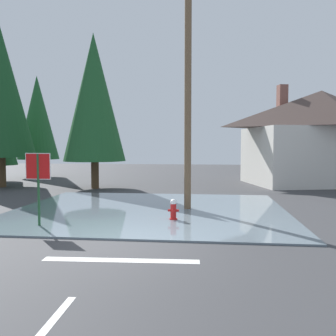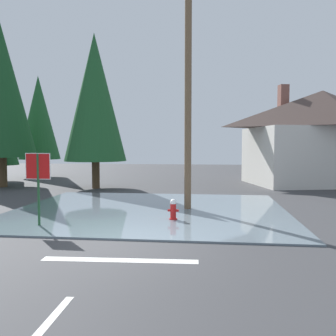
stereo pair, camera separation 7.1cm
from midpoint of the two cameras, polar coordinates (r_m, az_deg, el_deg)
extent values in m
cube|color=#38383A|center=(10.09, -6.84, -11.88)|extent=(80.00, 80.00, 0.10)
cube|color=slate|center=(14.60, -2.80, -6.68)|extent=(10.88, 9.28, 0.06)
cube|color=silver|center=(8.55, -7.50, -14.39)|extent=(3.64, 0.47, 0.01)
cylinder|color=#1E4C28|center=(12.22, -19.83, -3.42)|extent=(0.08, 0.08, 2.38)
cube|color=white|center=(12.15, -19.91, 0.27)|extent=(0.85, 0.05, 0.85)
cube|color=red|center=(12.15, -19.91, 0.27)|extent=(0.80, 0.06, 0.80)
cylinder|color=red|center=(12.61, 1.00, -8.25)|extent=(0.28, 0.28, 0.09)
cylinder|color=red|center=(12.55, 1.00, -6.91)|extent=(0.20, 0.20, 0.51)
sphere|color=white|center=(12.50, 1.00, -5.49)|extent=(0.22, 0.22, 0.22)
cylinder|color=red|center=(12.56, 0.32, -6.79)|extent=(0.09, 0.08, 0.08)
cylinder|color=red|center=(12.54, 1.68, -6.81)|extent=(0.09, 0.08, 0.08)
cylinder|color=red|center=(12.41, 0.93, -6.92)|extent=(0.10, 0.09, 0.10)
cylinder|color=brown|center=(14.69, 3.37, 12.71)|extent=(0.28, 0.28, 9.92)
cube|color=beige|center=(26.38, 23.35, 1.76)|extent=(10.30, 7.80, 3.84)
pyramid|color=#473833|center=(26.48, 23.52, 8.63)|extent=(11.12, 8.42, 2.49)
cube|color=brown|center=(26.42, 18.01, 10.12)|extent=(0.72, 0.72, 2.24)
cylinder|color=#4C3823|center=(24.98, -24.84, -0.56)|extent=(0.53, 0.53, 1.92)
cone|color=#194723|center=(25.19, -25.17, 11.64)|extent=(4.27, 4.27, 8.75)
cylinder|color=#4C3823|center=(22.37, -11.37, -1.04)|extent=(0.47, 0.47, 1.69)
cone|color=#1E5128|center=(22.48, -11.52, 11.00)|extent=(3.76, 3.76, 7.72)
cylinder|color=#4C3823|center=(28.95, -25.21, -0.74)|extent=(0.34, 0.34, 1.21)
cylinder|color=#4C3823|center=(31.59, -19.71, -0.01)|extent=(0.42, 0.42, 1.51)
cone|color=#1E5128|center=(31.62, -19.88, 7.58)|extent=(3.35, 3.35, 6.86)
camera|label=1|loc=(0.04, -89.85, 0.01)|focal=38.14mm
camera|label=2|loc=(0.04, 90.15, -0.01)|focal=38.14mm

